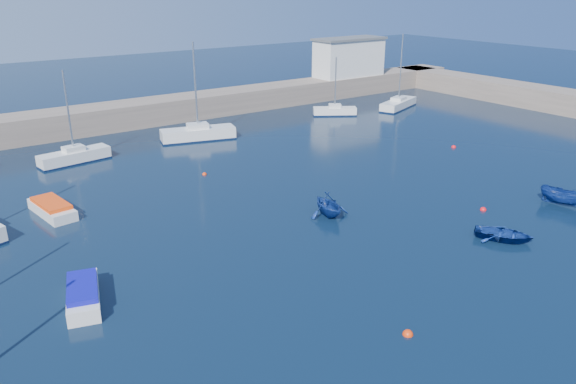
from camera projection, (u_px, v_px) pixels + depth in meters
ground at (498, 292)px, 29.27m from camera, size 220.00×220.00×0.00m
back_wall at (149, 112)px, 63.81m from camera, size 96.00×4.50×2.60m
right_arm at (492, 89)px, 77.15m from camera, size 4.50×32.00×2.60m
harbor_office at (349, 58)px, 78.83m from camera, size 10.00×4.00×5.00m
sailboat_5 at (74, 156)px, 49.93m from camera, size 6.35×2.55×8.19m
sailboat_6 at (198, 133)px, 57.14m from camera, size 7.73×3.95×9.79m
sailboat_7 at (335, 111)px, 67.74m from camera, size 5.12×4.00×6.91m
sailboat_8 at (398, 104)px, 71.47m from camera, size 7.38×4.39×9.24m
motorboat_1 at (83, 294)px, 28.09m from camera, size 2.66×4.59×1.06m
motorboat_2 at (52, 208)px, 38.88m from camera, size 2.30×4.95×0.98m
dinghy_center at (504, 234)px, 35.06m from camera, size 3.96×4.31×0.73m
dinghy_left at (328, 204)px, 38.53m from camera, size 3.23×3.59×1.67m
dinghy_right at (565, 197)px, 40.33m from camera, size 2.15×3.66×1.33m
buoy_0 at (408, 335)px, 25.72m from camera, size 0.50×0.50×0.50m
buoy_1 at (483, 210)px, 39.76m from camera, size 0.46×0.46×0.46m
buoy_2 at (556, 194)px, 42.73m from camera, size 0.46×0.46×0.46m
buoy_3 at (205, 175)px, 47.05m from camera, size 0.39×0.39×0.39m
buoy_4 at (454, 147)px, 54.76m from camera, size 0.46×0.46×0.46m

